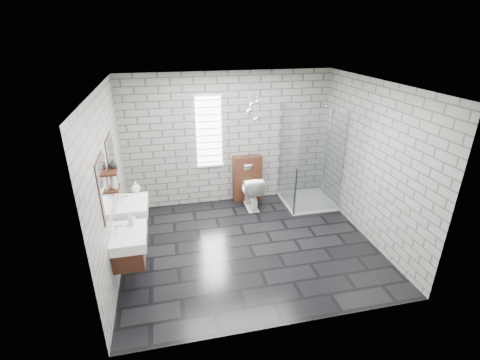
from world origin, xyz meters
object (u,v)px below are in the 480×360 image
object	(u,v)px
shower_enclosure	(306,183)
toilet	(251,191)
vanity_left	(126,238)
vanity_right	(131,207)
cistern_panel	(247,178)

from	to	relation	value
shower_enclosure	toilet	distance (m)	1.16
vanity_left	vanity_right	size ratio (longest dim) A/B	1.00
vanity_right	shower_enclosure	xyz separation A→B (m)	(3.41, 0.78, -0.25)
vanity_left	cistern_panel	distance (m)	3.20
shower_enclosure	vanity_left	bearing A→B (deg)	-153.29
cistern_panel	shower_enclosure	distance (m)	1.24
vanity_right	toilet	xyz separation A→B (m)	(2.28, 0.97, -0.40)
vanity_left	vanity_right	distance (m)	0.93
shower_enclosure	vanity_right	bearing A→B (deg)	-167.04
vanity_left	cistern_panel	world-z (taller)	vanity_left
cistern_panel	toilet	xyz separation A→B (m)	(0.00, -0.33, -0.15)
vanity_right	cistern_panel	bearing A→B (deg)	29.75
vanity_left	cistern_panel	xyz separation A→B (m)	(2.28, 2.23, -0.26)
vanity_right	cistern_panel	xyz separation A→B (m)	(2.28, 1.30, -0.26)
toilet	vanity_right	bearing A→B (deg)	22.15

